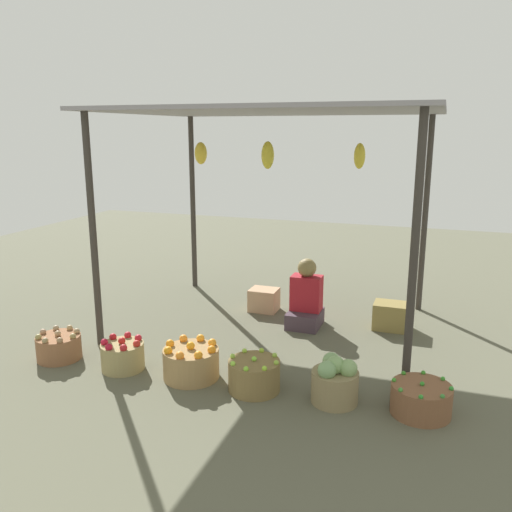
{
  "coord_description": "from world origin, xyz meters",
  "views": [
    {
      "loc": [
        1.72,
        -5.48,
        2.18
      ],
      "look_at": [
        0.0,
        -0.6,
        0.95
      ],
      "focal_mm": 37.27,
      "sensor_mm": 36.0,
      "label": 1
    }
  ],
  "objects": [
    {
      "name": "basket_limes",
      "position": [
        0.31,
        -1.54,
        0.14
      ],
      "size": [
        0.45,
        0.45,
        0.31
      ],
      "color": "olive",
      "rests_on": "ground"
    },
    {
      "name": "vendor_person",
      "position": [
        0.35,
        0.12,
        0.3
      ],
      "size": [
        0.36,
        0.44,
        0.78
      ],
      "color": "#43333E",
      "rests_on": "ground"
    },
    {
      "name": "basket_cabbages",
      "position": [
        1.01,
        -1.51,
        0.18
      ],
      "size": [
        0.39,
        0.39,
        0.4
      ],
      "color": "#8B7952",
      "rests_on": "ground"
    },
    {
      "name": "basket_red_apples",
      "position": [
        -0.98,
        -1.56,
        0.13
      ],
      "size": [
        0.4,
        0.4,
        0.31
      ],
      "color": "#988856",
      "rests_on": "ground"
    },
    {
      "name": "wooden_crate_stacked_rear",
      "position": [
        -0.26,
        0.44,
        0.14
      ],
      "size": [
        0.34,
        0.28,
        0.27
      ],
      "primitive_type": "cube",
      "color": "tan",
      "rests_on": "ground"
    },
    {
      "name": "basket_potatoes",
      "position": [
        -1.7,
        -1.57,
        0.12
      ],
      "size": [
        0.42,
        0.42,
        0.29
      ],
      "color": "#8C5C3C",
      "rests_on": "ground"
    },
    {
      "name": "ground_plane",
      "position": [
        0.0,
        0.0,
        0.0
      ],
      "size": [
        14.0,
        14.0,
        0.0
      ],
      "primitive_type": "plane",
      "color": "#5A5A47"
    },
    {
      "name": "basket_oranges",
      "position": [
        -0.3,
        -1.5,
        0.15
      ],
      "size": [
        0.5,
        0.5,
        0.34
      ],
      "color": "#9A7A4C",
      "rests_on": "ground"
    },
    {
      "name": "wooden_crate_near_vendor",
      "position": [
        1.28,
        0.33,
        0.15
      ],
      "size": [
        0.4,
        0.29,
        0.3
      ],
      "primitive_type": "cube",
      "color": "olive",
      "rests_on": "ground"
    },
    {
      "name": "basket_green_chilies",
      "position": [
        1.68,
        -1.47,
        0.12
      ],
      "size": [
        0.47,
        0.47,
        0.27
      ],
      "color": "brown",
      "rests_on": "ground"
    },
    {
      "name": "market_stall_structure",
      "position": [
        -0.0,
        -0.0,
        2.22
      ],
      "size": [
        3.38,
        2.55,
        2.39
      ],
      "color": "#38332D",
      "rests_on": "ground"
    }
  ]
}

